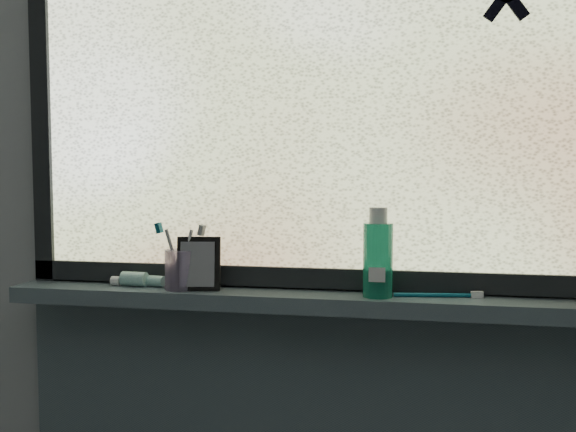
{
  "coord_description": "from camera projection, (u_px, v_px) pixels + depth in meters",
  "views": [
    {
      "loc": [
        0.19,
        -0.29,
        1.32
      ],
      "look_at": [
        -0.07,
        1.05,
        1.22
      ],
      "focal_mm": 40.0,
      "sensor_mm": 36.0,
      "label": 1
    }
  ],
  "objects": [
    {
      "name": "toothbrush_cup",
      "position": [
        180.0,
        270.0,
        1.6
      ],
      "size": [
        0.09,
        0.09,
        0.1
      ],
      "primitive_type": "cylinder",
      "rotation": [
        0.0,
        0.0,
        -0.2
      ],
      "color": "#BCA4D9",
      "rests_on": "windowsill"
    },
    {
      "name": "windowsill",
      "position": [
        329.0,
        302.0,
        1.55
      ],
      "size": [
        1.62,
        0.14,
        0.04
      ],
      "primitive_type": "cube",
      "color": "#485760",
      "rests_on": "wall_back"
    },
    {
      "name": "frame_left",
      "position": [
        42.0,
        90.0,
        1.7
      ],
      "size": [
        0.05,
        0.03,
        1.1
      ],
      "primitive_type": "cube",
      "color": "black",
      "rests_on": "wall_back"
    },
    {
      "name": "mouthwash_bottle",
      "position": [
        378.0,
        252.0,
        1.5
      ],
      "size": [
        0.08,
        0.08,
        0.17
      ],
      "primitive_type": "cylinder",
      "rotation": [
        0.0,
        0.0,
        -0.18
      ],
      "color": "#1B8E6E",
      "rests_on": "windowsill"
    },
    {
      "name": "toothpaste_tube",
      "position": [
        142.0,
        279.0,
        1.64
      ],
      "size": [
        0.21,
        0.07,
        0.04
      ],
      "primitive_type": null,
      "rotation": [
        0.0,
        0.0,
        -0.14
      ],
      "color": "white",
      "rests_on": "windowsill"
    },
    {
      "name": "vanity_mirror",
      "position": [
        199.0,
        264.0,
        1.58
      ],
      "size": [
        0.11,
        0.07,
        0.13
      ],
      "primitive_type": "cube",
      "rotation": [
        0.0,
        0.0,
        0.17
      ],
      "color": "black",
      "rests_on": "windowsill"
    },
    {
      "name": "toothbrush_lying",
      "position": [
        433.0,
        294.0,
        1.5
      ],
      "size": [
        0.23,
        0.05,
        0.01
      ],
      "primitive_type": null,
      "rotation": [
        0.0,
        0.0,
        0.14
      ],
      "color": "#0C5971",
      "rests_on": "windowsill"
    },
    {
      "name": "window_pane",
      "position": [
        332.0,
        83.0,
        1.56
      ],
      "size": [
        1.5,
        0.01,
        1.0
      ],
      "primitive_type": "cube",
      "color": "silver",
      "rests_on": "wall_back"
    },
    {
      "name": "wall_back",
      "position": [
        333.0,
        197.0,
        1.6
      ],
      "size": [
        3.0,
        0.01,
        2.5
      ],
      "primitive_type": "cube",
      "color": "#9EA3A8",
      "rests_on": "ground"
    },
    {
      "name": "frame_bottom",
      "position": [
        331.0,
        278.0,
        1.59
      ],
      "size": [
        1.6,
        0.03,
        0.05
      ],
      "primitive_type": "cube",
      "color": "black",
      "rests_on": "windowsill"
    }
  ]
}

